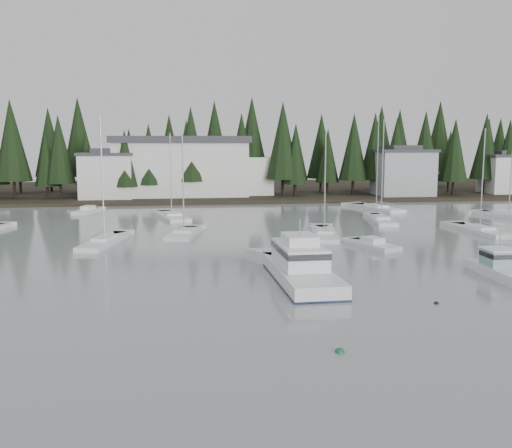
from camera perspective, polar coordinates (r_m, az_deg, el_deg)
The scene contains 21 objects.
ground at distance 26.54m, azimuth 3.48°, elevation -14.68°, with size 260.00×260.00×0.00m, color gray.
far_shore_land at distance 121.54m, azimuth -5.07°, elevation 3.29°, with size 240.00×54.00×1.00m, color black.
conifer_treeline at distance 110.59m, azimuth -4.85°, elevation 2.81°, with size 200.00×22.00×20.00m, color black, non-canonical shape.
house_west at distance 104.03m, azimuth -14.70°, elevation 4.80°, with size 9.54×7.42×8.75m.
house_east_a at distance 109.94m, azimuth 14.49°, elevation 5.11°, with size 10.60×8.48×9.25m.
house_east_b at distance 121.56m, azimuth 23.84°, elevation 4.71°, with size 9.54×7.42×8.25m.
harbor_inn at distance 106.46m, azimuth -6.40°, elevation 5.69°, with size 29.50×11.50×10.90m.
cabin_cruiser_center at distance 43.07m, azimuth 4.48°, elevation -4.60°, with size 4.20×12.46×5.31m.
lobster_boat_teal at distance 47.59m, azimuth 23.71°, elevation -4.43°, with size 2.69×7.44×4.09m.
sailboat_0 at distance 89.89m, azimuth 11.92°, elevation 1.47°, with size 6.14×11.21×14.93m.
sailboat_2 at distance 60.47m, azimuth -14.89°, elevation -1.84°, with size 4.48×10.75×13.50m.
sailboat_3 at distance 76.40m, azimuth 12.38°, elevation 0.30°, with size 3.93×10.54×13.74m.
sailboat_6 at distance 86.66m, azimuth 23.93°, elevation 0.70°, with size 6.25×9.06×13.41m.
sailboat_7 at distance 63.84m, azimuth -7.21°, elevation -1.11°, with size 4.33×8.71×11.88m.
sailboat_9 at distance 79.09m, azimuth -8.43°, elevation 0.65°, with size 5.45×11.25×12.08m.
sailboat_10 at distance 63.60m, azimuth 6.83°, elevation -1.15°, with size 4.44×10.84×11.76m.
sailboat_11 at distance 70.58m, azimuth 21.46°, elevation -0.73°, with size 3.43×10.24×12.41m.
runabout_1 at distance 57.46m, azimuth 11.58°, elevation -2.18°, with size 4.20×6.76×1.42m.
runabout_3 at distance 87.49m, azimuth -16.44°, elevation 1.17°, with size 3.97×6.80×1.42m.
mooring_buoy_green at distance 29.19m, azimuth 8.37°, elevation -12.58°, with size 0.48×0.48×0.48m, color #145933.
mooring_buoy_dark at distance 38.79m, azimuth 17.59°, elevation -7.62°, with size 0.34×0.34×0.34m, color black.
Camera 1 is at (-4.64, -24.01, 10.31)m, focal length 40.00 mm.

